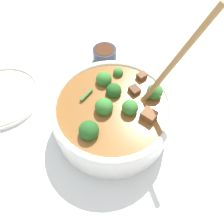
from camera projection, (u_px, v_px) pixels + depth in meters
ground_plane at (112, 125)px, 0.55m from camera, size 4.00×4.00×0.00m
stew_bowl at (112, 113)px, 0.50m from camera, size 0.28×0.31×0.30m
condiment_bowl at (105, 54)px, 0.66m from camera, size 0.07×0.07×0.04m
empty_plate at (1, 96)px, 0.59m from camera, size 0.21×0.21×0.02m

